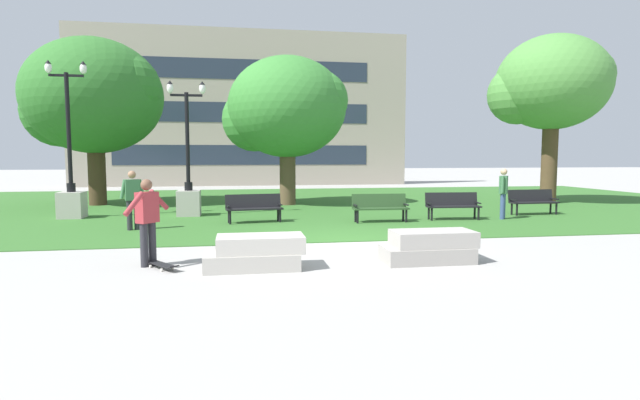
{
  "coord_description": "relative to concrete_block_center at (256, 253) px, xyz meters",
  "views": [
    {
      "loc": [
        -2.63,
        -12.06,
        2.17
      ],
      "look_at": [
        -0.89,
        -1.4,
        1.2
      ],
      "focal_mm": 28.0,
      "sensor_mm": 36.0,
      "label": 1
    }
  ],
  "objects": [
    {
      "name": "ground_plane",
      "position": [
        2.33,
        2.57,
        -0.31
      ],
      "size": [
        140.0,
        140.0,
        0.0
      ],
      "primitive_type": "plane",
      "color": "#A3A09B"
    },
    {
      "name": "grass_lawn",
      "position": [
        2.33,
        12.57,
        -0.3
      ],
      "size": [
        40.0,
        20.0,
        0.02
      ],
      "primitive_type": "cube",
      "color": "#336628",
      "rests_on": "ground"
    },
    {
      "name": "concrete_block_center",
      "position": [
        0.0,
        0.0,
        0.0
      ],
      "size": [
        1.9,
        0.9,
        0.64
      ],
      "color": "#B2ADA3",
      "rests_on": "ground"
    },
    {
      "name": "concrete_block_left",
      "position": [
        3.52,
        0.05,
        0.0
      ],
      "size": [
        1.86,
        0.9,
        0.64
      ],
      "color": "#9E9991",
      "rests_on": "ground"
    },
    {
      "name": "person_skateboarder",
      "position": [
        -2.07,
        0.57,
        0.66
      ],
      "size": [
        0.7,
        1.23,
        1.71
      ],
      "color": "#28282D",
      "rests_on": "ground"
    },
    {
      "name": "skateboard",
      "position": [
        -1.8,
        0.29,
        -0.22
      ],
      "size": [
        0.77,
        0.94,
        0.14
      ],
      "color": "black",
      "rests_on": "ground"
    },
    {
      "name": "park_bench_near_left",
      "position": [
        4.2,
        6.04,
        0.23
      ],
      "size": [
        1.81,
        0.57,
        0.9
      ],
      "color": "#284723",
      "rests_on": "grass_lawn"
    },
    {
      "name": "park_bench_near_right",
      "position": [
        10.28,
        7.14,
        0.23
      ],
      "size": [
        1.82,
        0.62,
        0.9
      ],
      "color": "black",
      "rests_on": "grass_lawn"
    },
    {
      "name": "park_bench_far_left",
      "position": [
        0.17,
        6.59,
        0.23
      ],
      "size": [
        1.86,
        0.78,
        0.9
      ],
      "color": "black",
      "rests_on": "grass_lawn"
    },
    {
      "name": "park_bench_far_right",
      "position": [
        6.79,
        6.25,
        0.23
      ],
      "size": [
        1.83,
        0.65,
        0.9
      ],
      "color": "black",
      "rests_on": "grass_lawn"
    },
    {
      "name": "lamp_post_right",
      "position": [
        -2.08,
        8.76,
        0.69
      ],
      "size": [
        1.32,
        0.8,
        4.75
      ],
      "color": "#ADA89E",
      "rests_on": "grass_lawn"
    },
    {
      "name": "lamp_post_left",
      "position": [
        -5.99,
        8.72,
        0.78
      ],
      "size": [
        1.32,
        0.8,
        5.33
      ],
      "color": "#ADA89E",
      "rests_on": "grass_lawn"
    },
    {
      "name": "tree_far_right",
      "position": [
        1.74,
        12.24,
        3.87
      ],
      "size": [
        5.35,
        5.1,
        6.4
      ],
      "color": "brown",
      "rests_on": "grass_lawn"
    },
    {
      "name": "tree_near_left",
      "position": [
        -6.45,
        13.41,
        4.32
      ],
      "size": [
        6.04,
        5.75,
        7.12
      ],
      "color": "#42301E",
      "rests_on": "grass_lawn"
    },
    {
      "name": "tree_near_right",
      "position": [
        13.4,
        11.0,
        4.99
      ],
      "size": [
        5.12,
        4.87,
        7.44
      ],
      "color": "#4C3823",
      "rests_on": "grass_lawn"
    },
    {
      "name": "person_bystander_near_lawn",
      "position": [
        -3.33,
        5.47,
        0.68
      ],
      "size": [
        0.71,
        0.37,
        1.71
      ],
      "color": "#28282D",
      "rests_on": "grass_lawn"
    },
    {
      "name": "person_bystander_far_lawn",
      "position": [
        8.52,
        6.08,
        0.68
      ],
      "size": [
        0.45,
        0.58,
        1.71
      ],
      "color": "#384C7A",
      "rests_on": "grass_lawn"
    },
    {
      "name": "building_facade_distant",
      "position": [
        0.08,
        27.06,
        5.21
      ],
      "size": [
        23.9,
        1.03,
        11.04
      ],
      "color": "gray",
      "rests_on": "ground"
    }
  ]
}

